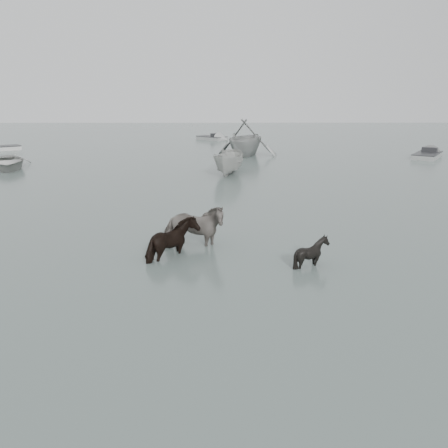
{
  "coord_description": "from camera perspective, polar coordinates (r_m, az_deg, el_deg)",
  "views": [
    {
      "loc": [
        0.51,
        -11.83,
        4.64
      ],
      "look_at": [
        0.63,
        0.57,
        1.0
      ],
      "focal_mm": 35.0,
      "sensor_mm": 36.0,
      "label": 1
    }
  ],
  "objects": [
    {
      "name": "boat_small",
      "position": [
        26.97,
        0.7,
        8.18
      ],
      "size": [
        2.4,
        4.43,
        1.62
      ],
      "primitive_type": "imported",
      "rotation": [
        0.0,
        0.0,
        -0.21
      ],
      "color": "#AEAEA9",
      "rests_on": "ground"
    },
    {
      "name": "ground",
      "position": [
        12.72,
        -2.84,
        -5.06
      ],
      "size": [
        140.0,
        140.0,
        0.0
      ],
      "primitive_type": "plane",
      "color": "#4E5D59",
      "rests_on": "ground"
    },
    {
      "name": "rowboat_lead",
      "position": [
        32.87,
        -26.84,
        7.44
      ],
      "size": [
        5.83,
        6.39,
        1.08
      ],
      "primitive_type": "imported",
      "rotation": [
        0.0,
        0.0,
        0.52
      ],
      "color": "#ABACA7",
      "rests_on": "ground"
    },
    {
      "name": "rowboat_trail",
      "position": [
        35.97,
        2.85,
        11.36
      ],
      "size": [
        6.74,
        7.2,
        3.06
      ],
      "primitive_type": "imported",
      "rotation": [
        0.0,
        0.0,
        2.78
      ],
      "color": "#A0A29F",
      "rests_on": "ground"
    },
    {
      "name": "pony_pinto",
      "position": [
        13.87,
        -4.07,
        0.61
      ],
      "size": [
        2.25,
        1.36,
        1.78
      ],
      "primitive_type": "imported",
      "rotation": [
        0.0,
        0.0,
        1.37
      ],
      "color": "black",
      "rests_on": "ground"
    },
    {
      "name": "skiff_mid",
      "position": [
        49.44,
        -1.61,
        11.38
      ],
      "size": [
        4.56,
        4.4,
        0.75
      ],
      "primitive_type": null,
      "rotation": [
        0.0,
        0.0,
        -0.75
      ],
      "color": "gray",
      "rests_on": "ground"
    },
    {
      "name": "pony_black",
      "position": [
        12.56,
        11.4,
        -3.01
      ],
      "size": [
        1.17,
        1.09,
        1.09
      ],
      "primitive_type": "imported",
      "rotation": [
        0.0,
        0.0,
        1.33
      ],
      "color": "black",
      "rests_on": "ground"
    },
    {
      "name": "skiff_port",
      "position": [
        38.14,
        25.06,
        8.41
      ],
      "size": [
        4.47,
        5.49,
        0.75
      ],
      "primitive_type": null,
      "rotation": [
        0.0,
        0.0,
        0.97
      ],
      "color": "gray",
      "rests_on": "ground"
    },
    {
      "name": "pony_dark",
      "position": [
        12.98,
        -6.62,
        -1.17
      ],
      "size": [
        1.61,
        1.77,
        1.51
      ],
      "primitive_type": "imported",
      "rotation": [
        0.0,
        0.0,
        1.33
      ],
      "color": "black",
      "rests_on": "ground"
    }
  ]
}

